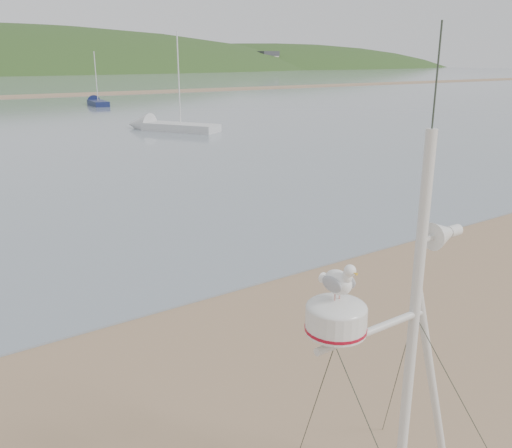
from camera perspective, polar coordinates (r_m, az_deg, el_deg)
mast_rig at (r=5.85m, az=15.38°, el=-19.47°), size 2.18×2.32×4.91m
sailboat_white_near at (r=37.66m, az=-10.27°, el=10.14°), size 4.86×6.80×6.84m
sailboat_blue_far at (r=60.39m, az=-16.56°, el=12.20°), size 2.14×5.90×5.77m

